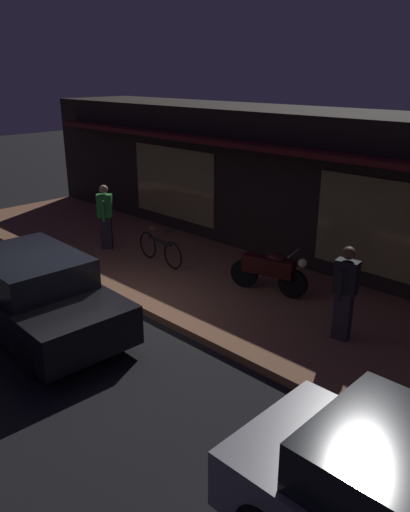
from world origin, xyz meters
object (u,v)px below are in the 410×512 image
object	(u,v)px
parked_car_near	(34,293)
bicycle_parked	(160,249)
person_bystander	(345,291)
person_photographer	(105,216)
motorcycle	(270,270)

from	to	relation	value
parked_car_near	bicycle_parked	bearing A→B (deg)	100.68
person_bystander	bicycle_parked	bearing A→B (deg)	177.75
bicycle_parked	parked_car_near	distance (m)	3.62
person_photographer	parked_car_near	size ratio (longest dim) A/B	0.40
motorcycle	person_photographer	distance (m)	4.79
person_bystander	person_photographer	bearing A→B (deg)	-179.43
bicycle_parked	motorcycle	bearing A→B (deg)	9.29
bicycle_parked	parked_car_near	world-z (taller)	parked_car_near
bicycle_parked	person_bystander	world-z (taller)	person_bystander
motorcycle	person_photographer	size ratio (longest dim) A/B	1.01
motorcycle	parked_car_near	bearing A→B (deg)	-119.16
motorcycle	bicycle_parked	distance (m)	2.96
bicycle_parked	person_photographer	xyz separation A→B (m)	(-1.80, -0.26, 0.52)
motorcycle	person_photographer	bearing A→B (deg)	-171.07
bicycle_parked	person_bystander	size ratio (longest dim) A/B	0.99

